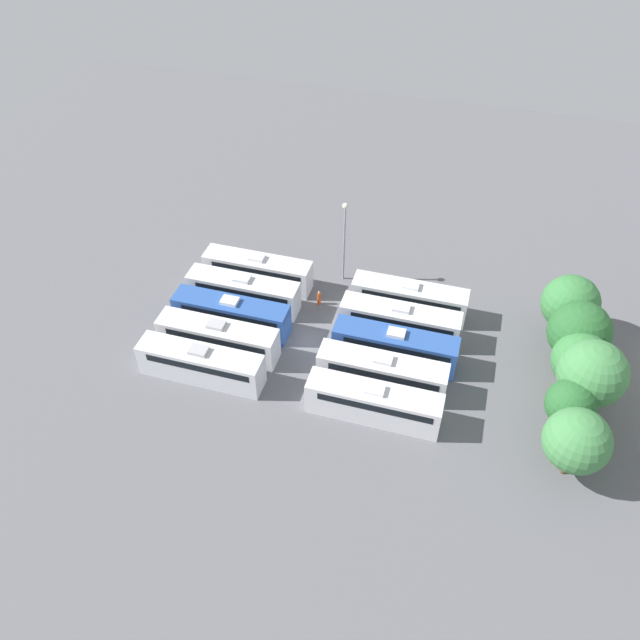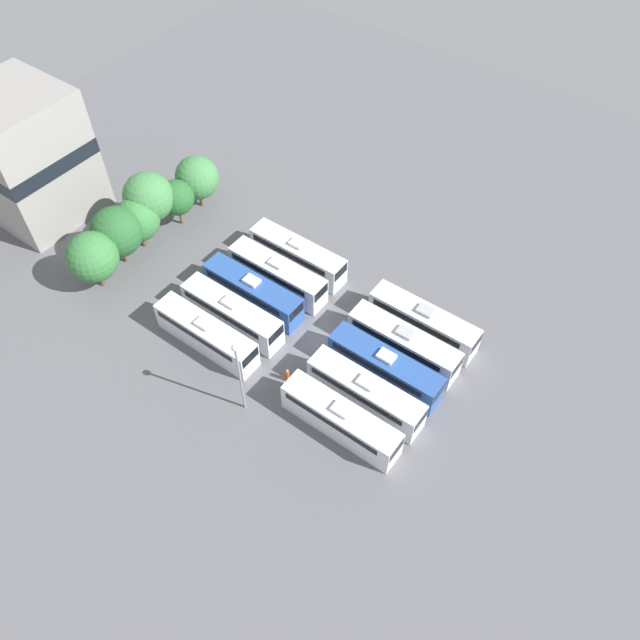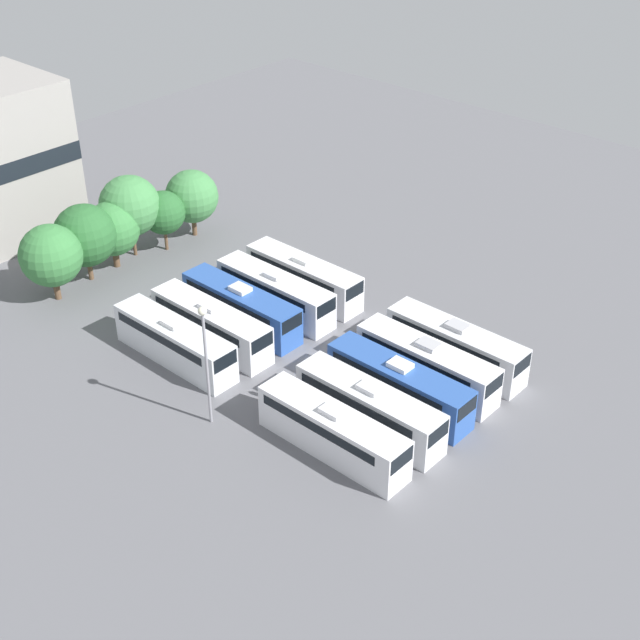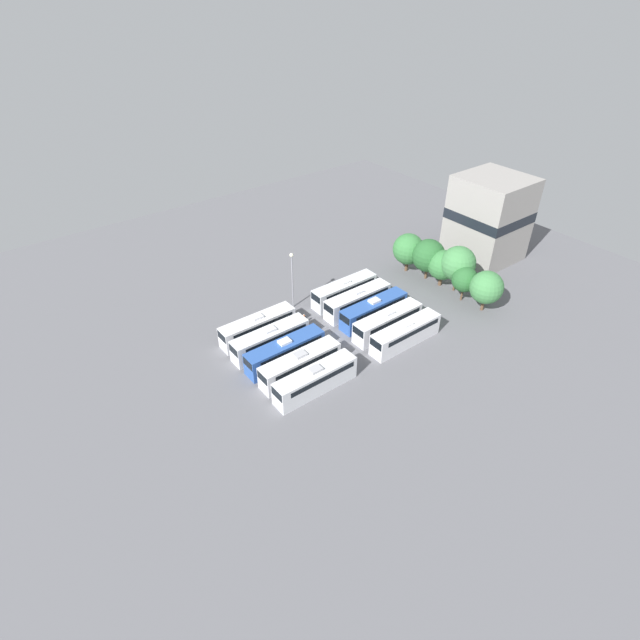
{
  "view_description": "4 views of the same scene",
  "coord_description": "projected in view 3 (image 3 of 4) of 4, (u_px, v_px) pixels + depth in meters",
  "views": [
    {
      "loc": [
        39.83,
        12.67,
        42.01
      ],
      "look_at": [
        -1.44,
        0.69,
        1.84
      ],
      "focal_mm": 35.0,
      "sensor_mm": 36.0,
      "label": 1
    },
    {
      "loc": [
        -30.27,
        -22.53,
        49.03
      ],
      "look_at": [
        0.68,
        0.23,
        2.12
      ],
      "focal_mm": 35.0,
      "sensor_mm": 36.0,
      "label": 2
    },
    {
      "loc": [
        -41.28,
        -37.3,
        38.89
      ],
      "look_at": [
        1.56,
        1.14,
        2.61
      ],
      "focal_mm": 50.0,
      "sensor_mm": 36.0,
      "label": 3
    },
    {
      "loc": [
        43.45,
        -35.22,
        43.05
      ],
      "look_at": [
        -1.13,
        -1.08,
        3.34
      ],
      "focal_mm": 28.0,
      "sensor_mm": 36.0,
      "label": 4
    }
  ],
  "objects": [
    {
      "name": "ground_plane",
      "position": [
        317.0,
        362.0,
        67.8
      ],
      "size": [
        116.05,
        116.05,
        0.0
      ],
      "primitive_type": "plane",
      "color": "slate"
    },
    {
      "name": "bus_0",
      "position": [
        332.0,
        430.0,
        58.16
      ],
      "size": [
        2.55,
        11.3,
        3.56
      ],
      "color": "white",
      "rests_on": "ground_plane"
    },
    {
      "name": "bus_1",
      "position": [
        369.0,
        407.0,
        60.28
      ],
      "size": [
        2.55,
        11.3,
        3.56
      ],
      "color": "silver",
      "rests_on": "ground_plane"
    },
    {
      "name": "bus_2",
      "position": [
        399.0,
        384.0,
        62.51
      ],
      "size": [
        2.55,
        11.3,
        3.56
      ],
      "color": "#2D56A8",
      "rests_on": "ground_plane"
    },
    {
      "name": "bus_3",
      "position": [
        426.0,
        363.0,
        64.65
      ],
      "size": [
        2.55,
        11.3,
        3.56
      ],
      "color": "white",
      "rests_on": "ground_plane"
    },
    {
      "name": "bus_4",
      "position": [
        455.0,
        344.0,
        66.71
      ],
      "size": [
        2.55,
        11.3,
        3.56
      ],
      "color": "silver",
      "rests_on": "ground_plane"
    },
    {
      "name": "bus_5",
      "position": [
        174.0,
        341.0,
        67.12
      ],
      "size": [
        2.55,
        11.3,
        3.56
      ],
      "color": "silver",
      "rests_on": "ground_plane"
    },
    {
      "name": "bus_6",
      "position": [
        211.0,
        324.0,
        69.15
      ],
      "size": [
        2.55,
        11.3,
        3.56
      ],
      "color": "white",
      "rests_on": "ground_plane"
    },
    {
      "name": "bus_7",
      "position": [
        241.0,
        306.0,
        71.41
      ],
      "size": [
        2.55,
        11.3,
        3.56
      ],
      "color": "#2D56A8",
      "rests_on": "ground_plane"
    },
    {
      "name": "bus_8",
      "position": [
        275.0,
        292.0,
        73.31
      ],
      "size": [
        2.55,
        11.3,
        3.56
      ],
      "color": "white",
      "rests_on": "ground_plane"
    },
    {
      "name": "bus_9",
      "position": [
        303.0,
        276.0,
        75.54
      ],
      "size": [
        2.55,
        11.3,
        3.56
      ],
      "color": "silver",
      "rests_on": "ground_plane"
    },
    {
      "name": "worker_person",
      "position": [
        271.0,
        391.0,
        63.5
      ],
      "size": [
        0.36,
        0.36,
        1.64
      ],
      "color": "#CC4C19",
      "rests_on": "ground_plane"
    },
    {
      "name": "light_pole",
      "position": [
        205.0,
        348.0,
        58.45
      ],
      "size": [
        0.6,
        0.6,
        9.31
      ],
      "color": "gray",
      "rests_on": "ground_plane"
    },
    {
      "name": "tree_0",
      "position": [
        51.0,
        256.0,
        73.65
      ],
      "size": [
        5.28,
        5.28,
        6.78
      ],
      "color": "brown",
      "rests_on": "ground_plane"
    },
    {
      "name": "tree_1",
      "position": [
        85.0,
        235.0,
        76.41
      ],
      "size": [
        5.48,
        5.48,
        7.04
      ],
      "color": "brown",
      "rests_on": "ground_plane"
    },
    {
      "name": "tree_2",
      "position": [
        112.0,
        229.0,
        78.69
      ],
      "size": [
        4.89,
        4.89,
        6.22
      ],
      "color": "brown",
      "rests_on": "ground_plane"
    },
    {
      "name": "tree_3",
      "position": [
        130.0,
        206.0,
        79.91
      ],
      "size": [
        5.55,
        5.55,
        7.74
      ],
      "color": "brown",
      "rests_on": "ground_plane"
    },
    {
      "name": "tree_4",
      "position": [
        163.0,
        213.0,
        81.45
      ],
      "size": [
        4.05,
        4.05,
        5.81
      ],
      "color": "brown",
      "rests_on": "ground_plane"
    },
    {
      "name": "tree_5",
      "position": [
        192.0,
        196.0,
        83.88
      ],
      "size": [
        5.04,
        5.04,
        6.55
      ],
      "color": "brown",
      "rests_on": "ground_plane"
    }
  ]
}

